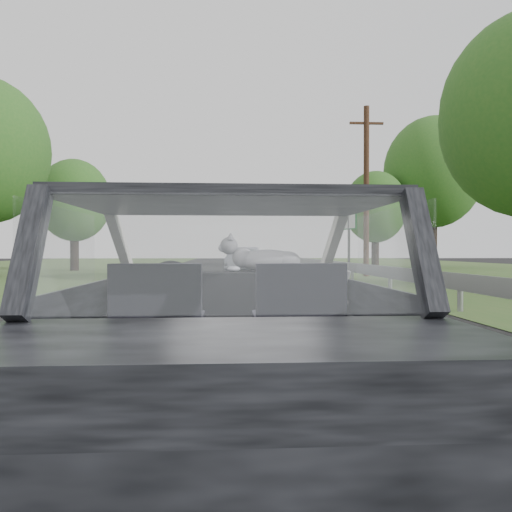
{
  "coord_description": "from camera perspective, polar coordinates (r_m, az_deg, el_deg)",
  "views": [
    {
      "loc": [
        -0.02,
        -3.15,
        1.16
      ],
      "look_at": [
        0.21,
        0.52,
        1.12
      ],
      "focal_mm": 35.0,
      "sensor_mm": 36.0,
      "label": 1
    }
  ],
  "objects": [
    {
      "name": "utility_pole",
      "position": [
        22.77,
        12.49,
        7.21
      ],
      "size": [
        0.27,
        0.27,
        7.54
      ],
      "primitive_type": "cylinder",
      "rotation": [
        0.0,
        0.0,
        -0.09
      ],
      "color": "brown",
      "rests_on": "ground"
    },
    {
      "name": "subject_car",
      "position": [
        3.18,
        -3.17,
        -7.25
      ],
      "size": [
        1.8,
        4.0,
        1.45
      ],
      "primitive_type": "cube",
      "color": "black",
      "rests_on": "ground"
    },
    {
      "name": "steering_wheel",
      "position": [
        3.51,
        -9.76,
        -3.31
      ],
      "size": [
        0.36,
        0.36,
        0.04
      ],
      "primitive_type": "torus",
      "color": "black",
      "rests_on": "dashboard"
    },
    {
      "name": "dashboard",
      "position": [
        3.79,
        -3.23,
        -4.07
      ],
      "size": [
        1.58,
        0.45,
        0.3
      ],
      "primitive_type": "cube",
      "color": "black",
      "rests_on": "subject_car"
    },
    {
      "name": "passenger_seat",
      "position": [
        2.91,
        4.81,
        -4.92
      ],
      "size": [
        0.5,
        0.72,
        0.42
      ],
      "primitive_type": "cube",
      "color": "black",
      "rests_on": "subject_car"
    },
    {
      "name": "guardrail",
      "position": [
        13.85,
        14.63,
        -1.78
      ],
      "size": [
        0.05,
        90.0,
        0.32
      ],
      "primitive_type": "cube",
      "color": "gray",
      "rests_on": "ground"
    },
    {
      "name": "other_car",
      "position": [
        23.49,
        -1.47,
        -0.58
      ],
      "size": [
        2.01,
        4.14,
        1.31
      ],
      "primitive_type": "imported",
      "rotation": [
        0.0,
        0.0,
        -0.11
      ],
      "color": "#A3A7B4",
      "rests_on": "ground"
    },
    {
      "name": "cat",
      "position": [
        3.8,
        1.32,
        -0.35
      ],
      "size": [
        0.67,
        0.27,
        0.29
      ],
      "primitive_type": "ellipsoid",
      "rotation": [
        0.0,
        0.0,
        -0.11
      ],
      "color": "gray",
      "rests_on": "dashboard"
    },
    {
      "name": "tree_3",
      "position": [
        36.03,
        19.57,
        6.67
      ],
      "size": [
        8.55,
        8.55,
        9.92
      ],
      "primitive_type": null,
      "rotation": [
        0.0,
        0.0,
        0.39
      ],
      "color": "#26581D",
      "rests_on": "ground"
    },
    {
      "name": "tree_2",
      "position": [
        33.18,
        13.48,
        3.9
      ],
      "size": [
        4.4,
        4.4,
        6.1
      ],
      "primitive_type": null,
      "rotation": [
        0.0,
        0.0,
        -0.1
      ],
      "color": "#26581D",
      "rests_on": "ground"
    },
    {
      "name": "highway_sign",
      "position": [
        21.1,
        10.57,
        1.11
      ],
      "size": [
        0.46,
        1.04,
        2.67
      ],
      "primitive_type": "cube",
      "rotation": [
        0.0,
        0.0,
        0.35
      ],
      "color": "#0D621F",
      "rests_on": "ground"
    },
    {
      "name": "driver_seat",
      "position": [
        2.9,
        -11.09,
        -4.94
      ],
      "size": [
        0.5,
        0.72,
        0.42
      ],
      "primitive_type": "cube",
      "color": "black",
      "rests_on": "subject_car"
    },
    {
      "name": "ground",
      "position": [
        3.36,
        -3.16,
        -19.59
      ],
      "size": [
        140.0,
        140.0,
        0.0
      ],
      "primitive_type": "plane",
      "color": "#2A2A2A",
      "rests_on": "ground"
    },
    {
      "name": "tree_6",
      "position": [
        30.29,
        -20.05,
        4.26
      ],
      "size": [
        5.18,
        5.18,
        6.17
      ],
      "primitive_type": null,
      "rotation": [
        0.0,
        0.0,
        -0.33
      ],
      "color": "#26581D",
      "rests_on": "ground"
    }
  ]
}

